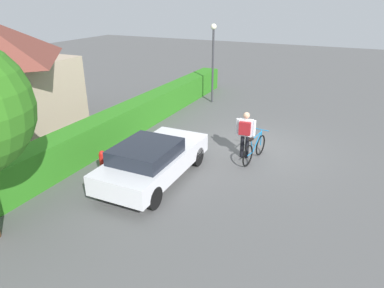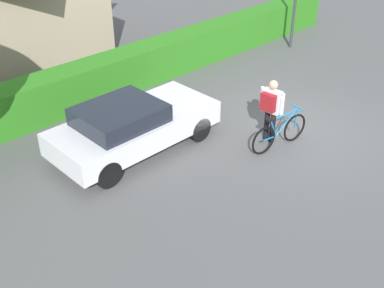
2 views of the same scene
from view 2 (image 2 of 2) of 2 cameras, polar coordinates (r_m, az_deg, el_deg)
The scene contains 6 objects.
ground_plane at distance 12.53m, azimuth 11.85°, elevation 1.81°, with size 60.00×60.00×0.00m, color #575757.
hedge_row at distance 15.23m, azimuth -3.11°, elevation 10.35°, with size 15.39×0.90×1.13m, color #2F7F1F.
parked_car_near at distance 11.14m, azimuth -7.16°, elevation 2.23°, with size 4.00×1.75×1.26m.
bicycle at distance 11.50m, azimuth 10.38°, elevation 1.34°, with size 1.72×0.50×0.93m.
person_rider at distance 11.44m, azimuth 9.36°, elevation 4.52°, with size 0.38×0.65×1.59m.
fire_hydrant at distance 12.21m, azimuth -12.88°, elevation 3.07°, with size 0.20×0.20×0.81m.
Camera 2 is at (-9.21, -5.89, 6.12)m, focal length 44.82 mm.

